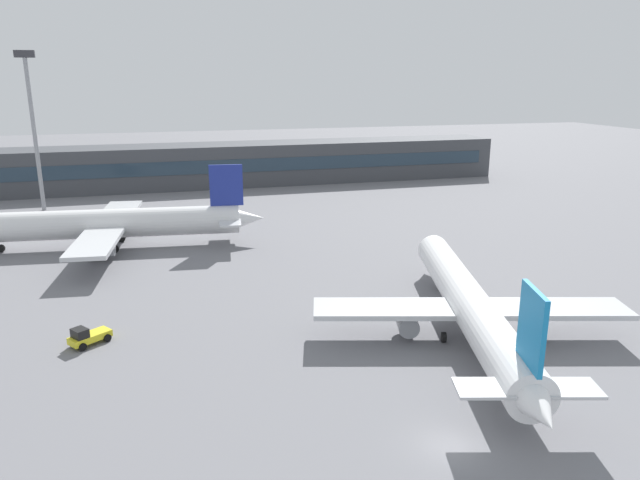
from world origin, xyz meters
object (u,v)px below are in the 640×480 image
object	(u,v)px
airplane_mid	(98,224)
baggage_tug_yellow	(87,336)
airplane_near	(467,301)
floodlight_tower_west	(33,121)

from	to	relation	value
airplane_mid	baggage_tug_yellow	world-z (taller)	airplane_mid
airplane_near	floodlight_tower_west	distance (m)	83.11
airplane_near	airplane_mid	size ratio (longest dim) A/B	0.88
airplane_near	baggage_tug_yellow	distance (m)	34.53
airplane_mid	floodlight_tower_west	xyz separation A→B (m)	(-11.56, 28.49, 12.33)
airplane_mid	baggage_tug_yellow	xyz separation A→B (m)	(1.21, -32.39, -2.65)
baggage_tug_yellow	floodlight_tower_west	world-z (taller)	floodlight_tower_west
baggage_tug_yellow	floodlight_tower_west	bearing A→B (deg)	101.85
airplane_near	baggage_tug_yellow	world-z (taller)	airplane_near
floodlight_tower_west	baggage_tug_yellow	bearing A→B (deg)	-78.15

